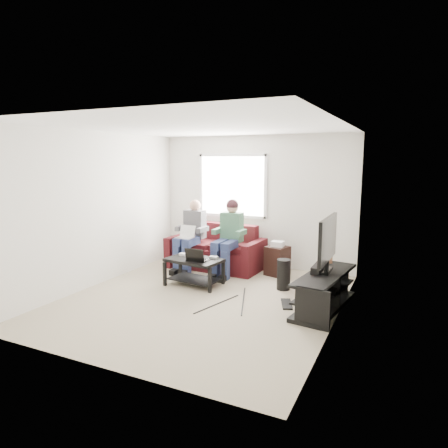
# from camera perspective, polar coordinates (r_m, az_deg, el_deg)

# --- Properties ---
(floor) EXTENTS (4.50, 4.50, 0.00)m
(floor) POSITION_cam_1_polar(r_m,az_deg,el_deg) (6.28, -3.09, -10.67)
(floor) COLOR tan
(floor) RESTS_ON ground
(ceiling) EXTENTS (4.50, 4.50, 0.00)m
(ceiling) POSITION_cam_1_polar(r_m,az_deg,el_deg) (5.92, -3.32, 13.70)
(ceiling) COLOR white
(ceiling) RESTS_ON wall_back
(wall_back) EXTENTS (4.50, 0.00, 4.50)m
(wall_back) POSITION_cam_1_polar(r_m,az_deg,el_deg) (8.00, 4.50, 3.23)
(wall_back) COLOR silver
(wall_back) RESTS_ON floor
(wall_front) EXTENTS (4.50, 0.00, 4.50)m
(wall_front) POSITION_cam_1_polar(r_m,az_deg,el_deg) (4.16, -18.14, -2.92)
(wall_front) COLOR silver
(wall_front) RESTS_ON floor
(wall_left) EXTENTS (0.00, 4.50, 4.50)m
(wall_left) POSITION_cam_1_polar(r_m,az_deg,el_deg) (7.13, -17.50, 2.07)
(wall_left) COLOR silver
(wall_left) RESTS_ON floor
(wall_right) EXTENTS (0.00, 4.50, 4.50)m
(wall_right) POSITION_cam_1_polar(r_m,az_deg,el_deg) (5.32, 16.11, -0.21)
(wall_right) COLOR silver
(wall_right) RESTS_ON floor
(window) EXTENTS (1.48, 0.04, 1.28)m
(window) POSITION_cam_1_polar(r_m,az_deg,el_deg) (8.14, 1.17, 5.48)
(window) COLOR white
(window) RESTS_ON wall_back
(sofa) EXTENTS (1.86, 0.95, 0.85)m
(sofa) POSITION_cam_1_polar(r_m,az_deg,el_deg) (7.94, -1.05, -4.00)
(sofa) COLOR #421011
(sofa) RESTS_ON floor
(person_left) EXTENTS (0.40, 0.70, 1.35)m
(person_left) POSITION_cam_1_polar(r_m,az_deg,el_deg) (7.76, -4.75, -1.12)
(person_left) COLOR navy
(person_left) RESTS_ON sofa
(person_right) EXTENTS (0.40, 0.71, 1.40)m
(person_right) POSITION_cam_1_polar(r_m,az_deg,el_deg) (7.41, 0.70, -1.13)
(person_right) COLOR navy
(person_right) RESTS_ON sofa
(laptop_silver) EXTENTS (0.32, 0.22, 0.24)m
(laptop_silver) POSITION_cam_1_polar(r_m,az_deg,el_deg) (7.59, -5.54, -1.54)
(laptop_silver) COLOR silver
(laptop_silver) RESTS_ON person_left
(coffee_table) EXTENTS (0.99, 0.67, 0.46)m
(coffee_table) POSITION_cam_1_polar(r_m,az_deg,el_deg) (6.87, -4.29, -5.95)
(coffee_table) COLOR black
(coffee_table) RESTS_ON floor
(laptop_black) EXTENTS (0.36, 0.27, 0.24)m
(laptop_black) POSITION_cam_1_polar(r_m,az_deg,el_deg) (6.68, -3.76, -4.24)
(laptop_black) COLOR black
(laptop_black) RESTS_ON coffee_table
(controller_a) EXTENTS (0.15, 0.11, 0.04)m
(controller_a) POSITION_cam_1_polar(r_m,az_deg,el_deg) (7.07, -5.81, -4.34)
(controller_a) COLOR silver
(controller_a) RESTS_ON coffee_table
(controller_b) EXTENTS (0.15, 0.11, 0.04)m
(controller_b) POSITION_cam_1_polar(r_m,az_deg,el_deg) (7.03, -4.29, -4.40)
(controller_b) COLOR black
(controller_b) RESTS_ON coffee_table
(controller_c) EXTENTS (0.15, 0.10, 0.04)m
(controller_c) POSITION_cam_1_polar(r_m,az_deg,el_deg) (6.82, -1.48, -4.80)
(controller_c) COLOR gray
(controller_c) RESTS_ON coffee_table
(tv_stand) EXTENTS (0.68, 1.62, 0.52)m
(tv_stand) POSITION_cam_1_polar(r_m,az_deg,el_deg) (6.02, 14.13, -9.50)
(tv_stand) COLOR black
(tv_stand) RESTS_ON floor
(tv) EXTENTS (0.12, 1.10, 0.81)m
(tv) POSITION_cam_1_polar(r_m,az_deg,el_deg) (5.93, 14.58, -2.35)
(tv) COLOR black
(tv) RESTS_ON tv_stand
(soundbar) EXTENTS (0.12, 0.50, 0.10)m
(soundbar) POSITION_cam_1_polar(r_m,az_deg,el_deg) (6.04, 13.32, -6.07)
(soundbar) COLOR black
(soundbar) RESTS_ON tv_stand
(drink_cup) EXTENTS (0.08, 0.08, 0.12)m
(drink_cup) POSITION_cam_1_polar(r_m,az_deg,el_deg) (6.53, 14.90, -4.89)
(drink_cup) COLOR #A66B47
(drink_cup) RESTS_ON tv_stand
(console_white) EXTENTS (0.30, 0.22, 0.06)m
(console_white) POSITION_cam_1_polar(r_m,az_deg,el_deg) (5.63, 13.35, -10.05)
(console_white) COLOR silver
(console_white) RESTS_ON tv_stand
(console_grey) EXTENTS (0.34, 0.26, 0.08)m
(console_grey) POSITION_cam_1_polar(r_m,az_deg,el_deg) (6.28, 14.70, -7.96)
(console_grey) COLOR gray
(console_grey) RESTS_ON tv_stand
(console_black) EXTENTS (0.38, 0.30, 0.07)m
(console_black) POSITION_cam_1_polar(r_m,az_deg,el_deg) (5.95, 14.06, -8.94)
(console_black) COLOR black
(console_black) RESTS_ON tv_stand
(subwoofer) EXTENTS (0.22, 0.22, 0.51)m
(subwoofer) POSITION_cam_1_polar(r_m,az_deg,el_deg) (6.71, 8.52, -7.14)
(subwoofer) COLOR black
(subwoofer) RESTS_ON floor
(keyboard_floor) EXTENTS (0.29, 0.45, 0.02)m
(keyboard_floor) POSITION_cam_1_polar(r_m,az_deg,el_deg) (6.12, 8.93, -11.22)
(keyboard_floor) COLOR black
(keyboard_floor) RESTS_ON floor
(end_table) EXTENTS (0.37, 0.37, 0.64)m
(end_table) POSITION_cam_1_polar(r_m,az_deg,el_deg) (7.50, 7.62, -5.11)
(end_table) COLOR black
(end_table) RESTS_ON floor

